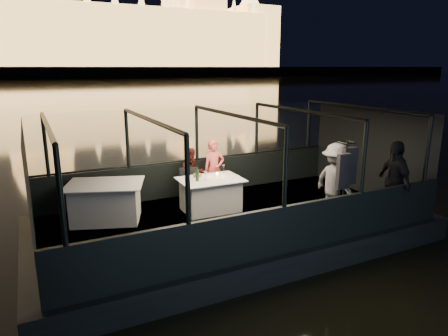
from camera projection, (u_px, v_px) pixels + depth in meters
name	position (u px, v px, depth m)	size (l,w,h in m)	color
river_water	(46.00, 87.00, 78.69)	(500.00, 500.00, 0.00)	black
boat_hull	(232.00, 238.00, 9.09)	(8.60, 4.40, 1.00)	black
boat_deck	(232.00, 218.00, 8.97)	(8.00, 4.00, 0.04)	black
gunwale_port	(197.00, 177.00, 10.60)	(8.00, 0.08, 0.90)	black
gunwale_starboard	(283.00, 230.00, 7.12)	(8.00, 0.08, 0.90)	black
cabin_glass_port	(197.00, 134.00, 10.32)	(8.00, 0.02, 1.40)	#99B2B2
cabin_glass_starboard	(286.00, 168.00, 6.84)	(8.00, 0.02, 1.40)	#99B2B2
cabin_roof_glass	(232.00, 115.00, 8.40)	(8.00, 4.00, 0.02)	#99B2B2
end_wall_fore	(29.00, 192.00, 6.98)	(0.02, 4.00, 2.30)	black
end_wall_aft	(368.00, 151.00, 10.40)	(0.02, 4.00, 2.30)	black
canopy_ribs	(232.00, 168.00, 8.69)	(8.00, 4.00, 2.30)	black
embankment	(32.00, 73.00, 191.55)	(400.00, 140.00, 6.00)	#423D33
parliament_building	(25.00, 0.00, 154.24)	(220.00, 32.00, 60.00)	#F2D18C
dining_table_central	(211.00, 195.00, 9.31)	(1.45, 1.05, 0.77)	silver
dining_table_aft	(106.00, 204.00, 8.68)	(1.60, 1.16, 0.85)	silver
chair_port_left	(191.00, 187.00, 9.71)	(0.41, 0.41, 0.88)	black
chair_port_right	(219.00, 181.00, 10.19)	(0.43, 0.43, 0.93)	black
coat_stand	(344.00, 186.00, 8.23)	(0.52, 0.41, 1.86)	black
person_woman_coral	(214.00, 169.00, 10.19)	(0.54, 0.36, 1.50)	#F46158
person_man_maroon	(192.00, 171.00, 9.99)	(0.64, 0.50, 1.33)	#3E1411
passenger_stripe	(335.00, 182.00, 8.69)	(1.10, 0.62, 1.71)	silver
passenger_dark	(394.00, 183.00, 8.60)	(1.05, 0.44, 1.78)	black
wine_bottle	(197.00, 174.00, 9.03)	(0.07, 0.07, 0.33)	#14371A
bread_basket	(197.00, 175.00, 9.38)	(0.19, 0.19, 0.08)	brown
amber_candle	(217.00, 174.00, 9.45)	(0.05, 0.05, 0.07)	#FF9B3F
plate_near	(235.00, 176.00, 9.42)	(0.23, 0.23, 0.01)	white
plate_far	(203.00, 177.00, 9.39)	(0.25, 0.25, 0.02)	white
wine_glass_white	(205.00, 176.00, 9.10)	(0.07, 0.07, 0.21)	silver
wine_glass_red	(224.00, 169.00, 9.77)	(0.06, 0.06, 0.19)	white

